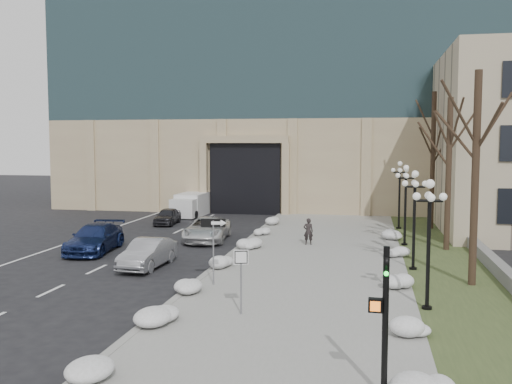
% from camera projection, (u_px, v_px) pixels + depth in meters
% --- Properties ---
extents(ground, '(160.00, 160.00, 0.00)m').
position_uv_depth(ground, '(144.00, 356.00, 16.16)').
color(ground, black).
rests_on(ground, ground).
extents(sidewalk, '(9.00, 40.00, 0.12)m').
position_uv_depth(sidewalk, '(314.00, 260.00, 29.17)').
color(sidewalk, gray).
rests_on(sidewalk, ground).
extents(curb, '(0.30, 40.00, 0.14)m').
position_uv_depth(curb, '(229.00, 256.00, 30.03)').
color(curb, gray).
rests_on(curb, ground).
extents(grass_strip, '(4.00, 40.00, 0.10)m').
position_uv_depth(grass_strip, '(446.00, 265.00, 27.92)').
color(grass_strip, '#354422').
rests_on(grass_strip, ground).
extents(stone_wall, '(0.50, 30.00, 0.70)m').
position_uv_depth(stone_wall, '(482.00, 253.00, 29.46)').
color(stone_wall, slate).
rests_on(stone_wall, ground).
extents(office_tower, '(40.00, 24.70, 36.00)m').
position_uv_depth(office_tower, '(288.00, 19.00, 57.54)').
color(office_tower, tan).
rests_on(office_tower, ground).
extents(car_b, '(1.63, 4.26, 1.39)m').
position_uv_depth(car_b, '(148.00, 253.00, 27.56)').
color(car_b, '#96979C').
rests_on(car_b, ground).
extents(car_c, '(2.67, 5.42, 1.51)m').
position_uv_depth(car_c, '(95.00, 238.00, 31.53)').
color(car_c, navy).
rests_on(car_c, ground).
extents(car_d, '(2.93, 5.42, 1.45)m').
position_uv_depth(car_d, '(207.00, 229.00, 35.05)').
color(car_d, silver).
rests_on(car_d, ground).
extents(car_e, '(1.71, 3.67, 1.22)m').
position_uv_depth(car_e, '(167.00, 216.00, 42.09)').
color(car_e, '#2F2E34').
rests_on(car_e, ground).
extents(pedestrian, '(0.61, 0.44, 1.55)m').
position_uv_depth(pedestrian, '(308.00, 231.00, 33.07)').
color(pedestrian, black).
rests_on(pedestrian, sidewalk).
extents(box_truck, '(2.16, 5.84, 1.84)m').
position_uv_depth(box_truck, '(193.00, 205.00, 47.38)').
color(box_truck, silver).
rests_on(box_truck, ground).
extents(one_way_sign, '(1.09, 0.32, 2.90)m').
position_uv_depth(one_way_sign, '(218.00, 231.00, 23.62)').
color(one_way_sign, slate).
rests_on(one_way_sign, ground).
extents(keep_sign, '(0.50, 0.18, 2.38)m').
position_uv_depth(keep_sign, '(241.00, 268.00, 19.59)').
color(keep_sign, slate).
rests_on(keep_sign, ground).
extents(traffic_signal, '(0.63, 0.83, 3.69)m').
position_uv_depth(traffic_signal, '(384.00, 326.00, 13.14)').
color(traffic_signal, black).
rests_on(traffic_signal, ground).
extents(snow_clump_a, '(1.10, 1.60, 0.36)m').
position_uv_depth(snow_clump_a, '(104.00, 370.00, 14.42)').
color(snow_clump_a, white).
rests_on(snow_clump_a, sidewalk).
extents(snow_clump_b, '(1.10, 1.60, 0.36)m').
position_uv_depth(snow_clump_b, '(161.00, 319.00, 18.66)').
color(snow_clump_b, white).
rests_on(snow_clump_b, sidewalk).
extents(snow_clump_c, '(1.10, 1.60, 0.36)m').
position_uv_depth(snow_clump_c, '(190.00, 286.00, 22.82)').
color(snow_clump_c, white).
rests_on(snow_clump_c, sidewalk).
extents(snow_clump_d, '(1.10, 1.60, 0.36)m').
position_uv_depth(snow_clump_d, '(221.00, 263.00, 27.17)').
color(snow_clump_d, white).
rests_on(snow_clump_d, sidewalk).
extents(snow_clump_e, '(1.10, 1.60, 0.36)m').
position_uv_depth(snow_clump_e, '(249.00, 245.00, 31.98)').
color(snow_clump_e, white).
rests_on(snow_clump_e, sidewalk).
extents(snow_clump_f, '(1.10, 1.60, 0.36)m').
position_uv_depth(snow_clump_f, '(263.00, 232.00, 36.47)').
color(snow_clump_f, white).
rests_on(snow_clump_f, sidewalk).
extents(snow_clump_g, '(1.10, 1.60, 0.36)m').
position_uv_depth(snow_clump_g, '(272.00, 222.00, 41.27)').
color(snow_clump_g, white).
rests_on(snow_clump_g, sidewalk).
extents(snow_clump_h, '(1.10, 1.60, 0.36)m').
position_uv_depth(snow_clump_h, '(419.00, 335.00, 17.06)').
color(snow_clump_h, white).
rests_on(snow_clump_h, sidewalk).
extents(snow_clump_i, '(1.10, 1.60, 0.36)m').
position_uv_depth(snow_clump_i, '(404.00, 284.00, 23.18)').
color(snow_clump_i, white).
rests_on(snow_clump_i, sidewalk).
extents(snow_clump_j, '(1.10, 1.60, 0.36)m').
position_uv_depth(snow_clump_j, '(394.00, 253.00, 29.82)').
color(snow_clump_j, white).
rests_on(snow_clump_j, sidewalk).
extents(snow_clump_k, '(1.10, 1.60, 0.36)m').
position_uv_depth(snow_clump_k, '(391.00, 235.00, 35.35)').
color(snow_clump_k, white).
rests_on(snow_clump_k, sidewalk).
extents(lamppost_a, '(1.18, 1.18, 4.76)m').
position_uv_depth(lamppost_a, '(429.00, 227.00, 20.16)').
color(lamppost_a, black).
rests_on(lamppost_a, ground).
extents(lamppost_b, '(1.18, 1.18, 4.76)m').
position_uv_depth(lamppost_b, '(415.00, 207.00, 26.51)').
color(lamppost_b, black).
rests_on(lamppost_b, ground).
extents(lamppost_c, '(1.18, 1.18, 4.76)m').
position_uv_depth(lamppost_c, '(406.00, 194.00, 32.87)').
color(lamppost_c, black).
rests_on(lamppost_c, ground).
extents(lamppost_d, '(1.18, 1.18, 4.76)m').
position_uv_depth(lamppost_d, '(400.00, 186.00, 39.22)').
color(lamppost_d, black).
rests_on(lamppost_d, ground).
extents(tree_near, '(3.20, 3.20, 9.00)m').
position_uv_depth(tree_near, '(476.00, 148.00, 23.41)').
color(tree_near, black).
rests_on(tree_near, ground).
extents(tree_mid, '(3.20, 3.20, 8.50)m').
position_uv_depth(tree_mid, '(449.00, 152.00, 31.25)').
color(tree_mid, black).
rests_on(tree_mid, ground).
extents(tree_far, '(3.20, 3.20, 9.50)m').
position_uv_depth(tree_far, '(433.00, 141.00, 39.02)').
color(tree_far, black).
rests_on(tree_far, ground).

